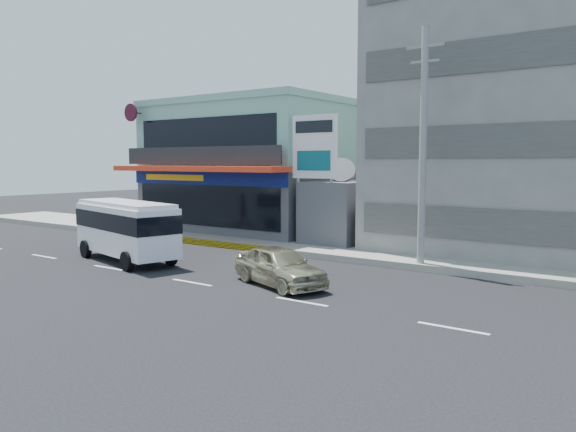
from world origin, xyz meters
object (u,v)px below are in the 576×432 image
(concrete_building, at_px, (566,110))
(minibus, at_px, (126,226))
(utility_pole_near, at_px, (423,147))
(satellite_dish, at_px, (341,180))
(shop_building, at_px, (258,170))
(billboard, at_px, (315,154))
(motorcycle_rider, at_px, (145,232))
(sedan, at_px, (280,266))

(concrete_building, distance_m, minibus, 21.41)
(utility_pole_near, bearing_deg, satellite_dish, 149.04)
(shop_building, bearing_deg, utility_pole_near, -25.06)
(satellite_dish, height_order, minibus, satellite_dish)
(concrete_building, height_order, utility_pole_near, concrete_building)
(concrete_building, bearing_deg, billboard, -151.08)
(satellite_dish, xyz_separation_m, motorcycle_rider, (-8.51, -6.10, -2.75))
(satellite_dish, xyz_separation_m, sedan, (3.00, -9.50, -2.84))
(shop_building, height_order, minibus, shop_building)
(satellite_dish, distance_m, motorcycle_rider, 10.82)
(motorcycle_rider, bearing_deg, sedan, -16.46)
(satellite_dish, height_order, utility_pole_near, utility_pole_near)
(utility_pole_near, relative_size, motorcycle_rider, 4.02)
(shop_building, height_order, satellite_dish, shop_building)
(billboard, distance_m, minibus, 9.87)
(sedan, bearing_deg, motorcycle_rider, 94.04)
(shop_building, height_order, motorcycle_rider, shop_building)
(utility_pole_near, xyz_separation_m, sedan, (-3.00, -5.90, -4.41))
(shop_building, relative_size, motorcycle_rider, 4.98)
(utility_pole_near, relative_size, sedan, 2.31)
(billboard, relative_size, minibus, 1.01)
(sedan, bearing_deg, billboard, 44.94)
(sedan, bearing_deg, satellite_dish, 38.02)
(concrete_building, relative_size, billboard, 2.32)
(shop_building, relative_size, concrete_building, 0.77)
(sedan, bearing_deg, concrete_building, -6.91)
(sedan, distance_m, motorcycle_rider, 12.00)
(billboard, xyz_separation_m, sedan, (3.50, -7.70, -4.19))
(minibus, bearing_deg, satellite_dish, 58.94)
(utility_pole_near, xyz_separation_m, minibus, (-11.72, -5.90, -3.52))
(satellite_dish, distance_m, utility_pole_near, 7.17)
(satellite_dish, relative_size, sedan, 0.35)
(sedan, relative_size, motorcycle_rider, 1.74)
(concrete_building, relative_size, minibus, 2.34)
(motorcycle_rider, bearing_deg, billboard, 28.25)
(shop_building, distance_m, utility_pole_near, 15.50)
(concrete_building, height_order, minibus, concrete_building)
(sedan, bearing_deg, utility_pole_near, -6.45)
(minibus, distance_m, motorcycle_rider, 4.47)
(shop_building, distance_m, satellite_dish, 8.54)
(concrete_building, distance_m, sedan, 16.45)
(utility_pole_near, bearing_deg, minibus, -153.28)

